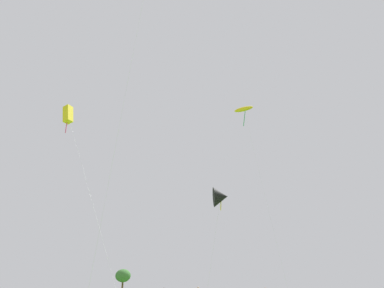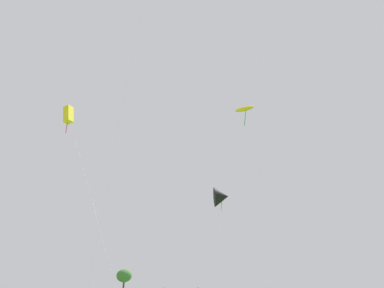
{
  "view_description": "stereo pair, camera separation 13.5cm",
  "coord_description": "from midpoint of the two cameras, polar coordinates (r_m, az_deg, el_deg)",
  "views": [
    {
      "loc": [
        11.37,
        -14.31,
        2.01
      ],
      "look_at": [
        -2.09,
        10.98,
        13.03
      ],
      "focal_mm": 34.29,
      "sensor_mm": 36.0,
      "label": 1
    },
    {
      "loc": [
        11.48,
        -14.25,
        2.01
      ],
      "look_at": [
        -2.09,
        10.98,
        13.03
      ],
      "focal_mm": 34.29,
      "sensor_mm": 36.0,
      "label": 2
    }
  ],
  "objects": [
    {
      "name": "kite_flying_0",
      "position": [
        59.06,
        8.01,
        5.36
      ],
      "size": [
        7.9,
        7.74,
        29.06
      ],
      "color": "silver",
      "rests_on": "ground"
    },
    {
      "name": "kite_flying_2",
      "position": [
        39.86,
        -18.82,
        4.33
      ],
      "size": [
        11.71,
        3.53,
        19.36
      ],
      "color": "silver",
      "rests_on": "ground"
    },
    {
      "name": "kite_flying_3",
      "position": [
        49.04,
        4.4,
        -8.19
      ],
      "size": [
        3.4,
        3.29,
        14.25
      ],
      "color": "silver",
      "rests_on": "ground"
    },
    {
      "name": "park_tree_0",
      "position": [
        65.73,
        -10.74,
        -19.51
      ],
      "size": [
        2.55,
        2.55,
        4.45
      ],
      "color": "brown",
      "rests_on": "ground"
    }
  ]
}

